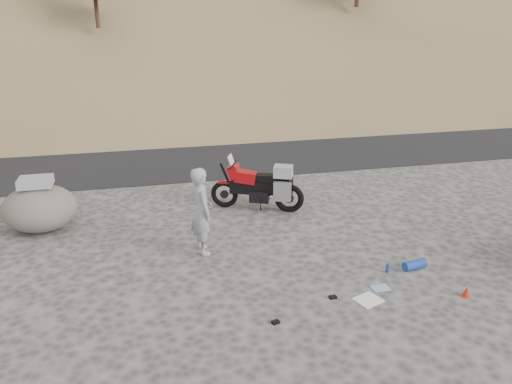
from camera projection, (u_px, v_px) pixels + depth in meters
ground at (279, 262)px, 10.36m from camera, size 140.00×140.00×0.00m
road at (214, 150)px, 18.59m from camera, size 120.00×7.00×0.05m
motorcycle at (261, 187)px, 12.88m from camera, size 2.32×1.26×1.47m
man at (203, 251)px, 10.83m from camera, size 0.56×0.76×1.90m
boulder at (40, 208)px, 11.69m from camera, size 1.96×1.77×1.29m
gear_white_cloth at (368, 300)px, 9.01m from camera, size 0.56×0.53×0.02m
gear_blue_mat at (415, 265)px, 10.07m from camera, size 0.52×0.28×0.20m
gear_bottle at (388, 268)px, 9.94m from camera, size 0.07×0.07×0.19m
gear_funnel at (466, 292)px, 9.10m from camera, size 0.20×0.20×0.20m
gear_glove_a at (333, 297)px, 9.08m from camera, size 0.14×0.10×0.04m
gear_glove_b at (276, 322)px, 8.35m from camera, size 0.15×0.13×0.04m
gear_blue_cloth at (380, 288)px, 9.40m from camera, size 0.33×0.24×0.01m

